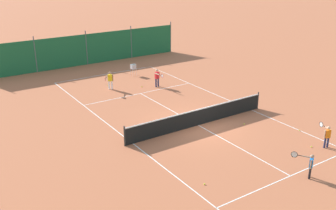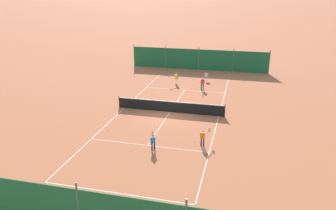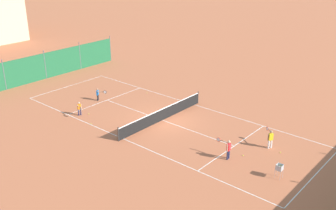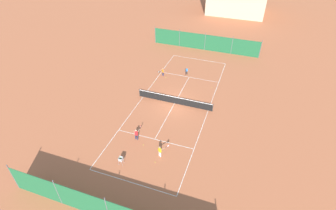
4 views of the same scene
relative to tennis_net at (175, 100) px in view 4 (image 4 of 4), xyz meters
The scene contains 15 objects.
ground_plane 0.50m from the tennis_net, ahead, with size 600.00×600.00×0.00m, color #B7603D.
court_line_markings 0.50m from the tennis_net, ahead, with size 8.25×23.85×0.01m.
tennis_net is the anchor object (origin of this frame).
windscreen_fence_far 15.52m from the tennis_net, 90.00° to the left, with size 17.28×0.08×2.90m.
player_near_service 7.17m from the tennis_net, 103.85° to the right, with size 0.44×1.08×1.30m.
player_far_service 6.90m from the tennis_net, 94.36° to the left, with size 0.49×0.95×1.10m.
player_near_baseline 8.40m from the tennis_net, 80.93° to the right, with size 0.88×0.86×1.29m.
player_far_baseline 6.58m from the tennis_net, 122.83° to the left, with size 0.60×0.91×1.13m.
tennis_ball_far_corner 2.61m from the tennis_net, 148.31° to the left, with size 0.07×0.07×0.07m, color #CCE033.
tennis_ball_alley_right 5.99m from the tennis_net, 119.77° to the left, with size 0.07×0.07×0.07m, color #CCE033.
tennis_ball_by_net_left 5.43m from the tennis_net, 138.50° to the left, with size 0.07×0.07×0.07m, color #CCE033.
tennis_ball_mid_court 7.58m from the tennis_net, 95.75° to the right, with size 0.07×0.07×0.07m, color #CCE033.
tennis_ball_by_net_right 6.03m from the tennis_net, 54.70° to the left, with size 0.07×0.07×0.07m, color #CCE033.
tennis_ball_alley_left 9.25m from the tennis_net, 82.98° to the right, with size 0.07×0.07×0.07m, color #CCE033.
ball_hopper 10.55m from the tennis_net, 99.15° to the right, with size 0.36×0.36×0.89m.
Camera 4 is at (7.57, -23.83, 18.83)m, focal length 28.00 mm.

